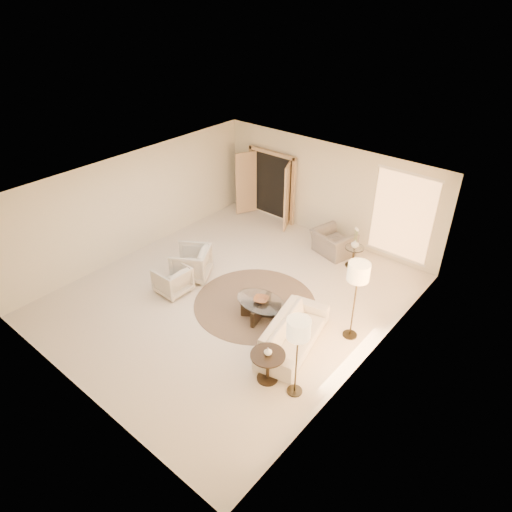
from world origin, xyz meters
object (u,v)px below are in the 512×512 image
Objects in this scene: armchair_right at (172,279)px; end_table at (268,362)px; accent_chair at (333,239)px; coffee_table at (261,307)px; side_vase at (355,244)px; end_vase at (268,352)px; sofa at (293,333)px; bowl at (261,300)px; side_table at (354,255)px; armchair_left at (191,262)px; floor_lamp_far at (298,332)px; floor_lamp_near at (358,275)px.

armchair_right reaches higher than end_table.
coffee_table is (0.23, -3.42, -0.18)m from accent_chair.
armchair_right reaches higher than coffee_table.
coffee_table is 3.28m from side_vase.
end_vase is 4.63m from side_vase.
sofa is 1.13m from coffee_table.
side_table is at bearing 80.74° from bowl.
side_vase is at bearing 106.09° from armchair_left.
bowl is (0.23, -3.42, 0.03)m from accent_chair.
bowl is 1.88m from end_vase.
bowl is 3.26m from side_vase.
armchair_left reaches higher than end_table.
coffee_table is at bearing 145.56° from floor_lamp_far.
floor_lamp_far reaches higher than coffee_table.
coffee_table is at bearing -158.23° from floor_lamp_near.
side_table is 2.61× the size of side_vase.
sofa is 2.37× the size of armchair_left.
accent_chair is at bearing 93.89° from bowl.
side_table is at bearing 99.42° from end_vase.
coffee_table is 1.92m from end_vase.
side_table is at bearing 99.42° from end_table.
bowl is at bearing 133.34° from end_table.
armchair_right is at bearing 168.32° from end_vase.
side_vase is at bearing 80.74° from bowl.
floor_lamp_near reaches higher than armchair_right.
armchair_left is at bearing -171.57° from floor_lamp_near.
floor_lamp_far is 2.47m from bowl.
accent_chair reaches higher than bowl.
armchair_left is 5.64× the size of end_vase.
end_table is 4.63m from side_table.
armchair_left is at bearing 158.08° from end_vase.
floor_lamp_near is at bearing -61.32° from side_table.
armchair_right is 1.32× the size of side_table.
armchair_right is 0.44× the size of floor_lamp_far.
side_vase is (2.78, 3.84, 0.30)m from armchair_right.
floor_lamp_far reaches higher than sofa.
end_table reaches higher than sofa.
floor_lamp_near is at bearing 74.35° from end_table.
end_vase reaches higher than sofa.
bowl is (-1.09, 0.27, 0.17)m from sofa.
armchair_right reaches higher than sofa.
sofa is 1.25× the size of floor_lamp_far.
end_vase is (-0.59, -0.08, -0.76)m from floor_lamp_far.
accent_chair is 3.43m from coffee_table.
armchair_right is at bearing 83.34° from sofa.
armchair_left reaches higher than sofa.
armchair_left is at bearing 158.08° from end_table.
armchair_right is 3.45× the size of side_vase.
accent_chair is 0.79m from side_table.
side_vase is at bearing 145.16° from armchair_right.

